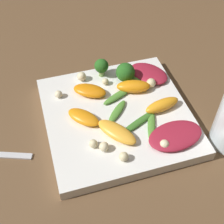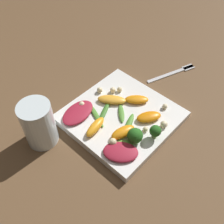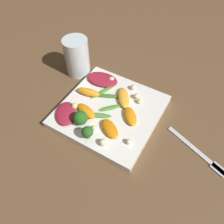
{
  "view_description": "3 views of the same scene",
  "coord_description": "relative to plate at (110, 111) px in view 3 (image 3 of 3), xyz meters",
  "views": [
    {
      "loc": [
        0.12,
        0.36,
        0.44
      ],
      "look_at": [
        0.01,
        0.02,
        0.05
      ],
      "focal_mm": 50.0,
      "sensor_mm": 36.0,
      "label": 1
    },
    {
      "loc": [
        -0.34,
        -0.28,
        0.54
      ],
      "look_at": [
        -0.02,
        0.02,
        0.03
      ],
      "focal_mm": 42.0,
      "sensor_mm": 36.0,
      "label": 2
    },
    {
      "loc": [
        0.2,
        -0.32,
        0.48
      ],
      "look_at": [
        0.01,
        -0.01,
        0.03
      ],
      "focal_mm": 35.0,
      "sensor_mm": 36.0,
      "label": 3
    }
  ],
  "objects": [
    {
      "name": "broccoli_floret_1",
      "position": [
        0.0,
        -0.11,
        0.03
      ],
      "size": [
        0.03,
        0.03,
        0.04
      ],
      "color": "#7A9E51",
      "rests_on": "plate"
    },
    {
      "name": "macadamia_nut_5",
      "position": [
        0.09,
        -0.07,
        0.02
      ],
      "size": [
        0.01,
        0.01,
        0.01
      ],
      "color": "beige",
      "rests_on": "plate"
    },
    {
      "name": "orange_segment_4",
      "position": [
        0.04,
        -0.06,
        0.02
      ],
      "size": [
        0.07,
        0.06,
        0.02
      ],
      "color": "orange",
      "rests_on": "plate"
    },
    {
      "name": "arugula_sprig_0",
      "position": [
        -0.05,
        0.05,
        0.01
      ],
      "size": [
        0.05,
        0.09,
        0.01
      ],
      "color": "#518E33",
      "rests_on": "plate"
    },
    {
      "name": "orange_segment_3",
      "position": [
        -0.08,
        0.01,
        0.02
      ],
      "size": [
        0.07,
        0.04,
        0.02
      ],
      "color": "orange",
      "rests_on": "plate"
    },
    {
      "name": "orange_segment_2",
      "position": [
        -0.05,
        -0.05,
        0.02
      ],
      "size": [
        0.07,
        0.04,
        0.02
      ],
      "color": "orange",
      "rests_on": "plate"
    },
    {
      "name": "broccoli_floret_0",
      "position": [
        -0.04,
        -0.08,
        0.03
      ],
      "size": [
        0.04,
        0.04,
        0.04
      ],
      "color": "#7A9E51",
      "rests_on": "plate"
    },
    {
      "name": "macadamia_nut_7",
      "position": [
        0.06,
        0.06,
        0.02
      ],
      "size": [
        0.01,
        0.01,
        0.01
      ],
      "color": "beige",
      "rests_on": "plate"
    },
    {
      "name": "macadamia_nut_4",
      "position": [
        0.04,
        0.07,
        0.02
      ],
      "size": [
        0.02,
        0.02,
        0.02
      ],
      "color": "beige",
      "rests_on": "plate"
    },
    {
      "name": "plate",
      "position": [
        0.0,
        0.0,
        0.0
      ],
      "size": [
        0.26,
        0.26,
        0.02
      ],
      "color": "white",
      "rests_on": "ground_plane"
    },
    {
      "name": "macadamia_nut_0",
      "position": [
        -0.0,
        -0.08,
        0.02
      ],
      "size": [
        0.01,
        0.01,
        0.01
      ],
      "color": "beige",
      "rests_on": "plate"
    },
    {
      "name": "arugula_sprig_3",
      "position": [
        -0.03,
        0.04,
        0.01
      ],
      "size": [
        0.09,
        0.05,
        0.01
      ],
      "color": "#3D7528",
      "rests_on": "plate"
    },
    {
      "name": "drinking_glass",
      "position": [
        -0.18,
        0.1,
        0.05
      ],
      "size": [
        0.08,
        0.08,
        0.12
      ],
      "color": "silver",
      "rests_on": "ground_plane"
    },
    {
      "name": "radicchio_leaf_1",
      "position": [
        -0.08,
        0.08,
        0.02
      ],
      "size": [
        0.1,
        0.07,
        0.01
      ],
      "color": "maroon",
      "rests_on": "plate"
    },
    {
      "name": "macadamia_nut_3",
      "position": [
        -0.08,
        -0.05,
        0.02
      ],
      "size": [
        0.02,
        0.02,
        0.02
      ],
      "color": "beige",
      "rests_on": "plate"
    },
    {
      "name": "arugula_sprig_1",
      "position": [
        -0.0,
        -0.0,
        0.01
      ],
      "size": [
        0.05,
        0.05,
        0.01
      ],
      "color": "#518E33",
      "rests_on": "plate"
    },
    {
      "name": "fork",
      "position": [
        0.26,
        0.0,
        -0.01
      ],
      "size": [
        0.17,
        0.07,
        0.01
      ],
      "color": "silver",
      "rests_on": "ground_plane"
    },
    {
      "name": "arugula_sprig_2",
      "position": [
        -0.01,
        -0.04,
        0.01
      ],
      "size": [
        0.07,
        0.04,
        0.01
      ],
      "color": "#518E33",
      "rests_on": "plate"
    },
    {
      "name": "orange_segment_0",
      "position": [
        0.06,
        -0.0,
        0.02
      ],
      "size": [
        0.06,
        0.07,
        0.02
      ],
      "color": "orange",
      "rests_on": "plate"
    },
    {
      "name": "orange_segment_1",
      "position": [
        0.02,
        0.05,
        0.02
      ],
      "size": [
        0.07,
        0.08,
        0.02
      ],
      "color": "#FCAD33",
      "rests_on": "plate"
    },
    {
      "name": "ground_plane",
      "position": [
        0.0,
        0.0,
        -0.01
      ],
      "size": [
        2.4,
        2.4,
        0.0
      ],
      "primitive_type": "plane",
      "color": "brown"
    },
    {
      "name": "radicchio_leaf_0",
      "position": [
        -0.09,
        -0.08,
        0.02
      ],
      "size": [
        0.09,
        0.1,
        0.01
      ],
      "color": "maroon",
      "rests_on": "plate"
    },
    {
      "name": "macadamia_nut_1",
      "position": [
        -0.05,
        0.09,
        0.02
      ],
      "size": [
        0.02,
        0.02,
        0.02
      ],
      "color": "beige",
      "rests_on": "plate"
    },
    {
      "name": "arugula_sprig_4",
      "position": [
        -0.06,
        -0.07,
        0.01
      ],
      "size": [
        0.06,
        0.05,
        0.01
      ],
      "color": "#518E33",
      "rests_on": "plate"
    },
    {
      "name": "macadamia_nut_6",
      "position": [
        0.04,
        -0.1,
        0.02
      ],
      "size": [
        0.02,
        0.02,
        0.02
      ],
      "color": "beige",
      "rests_on": "plate"
    },
    {
      "name": "macadamia_nut_2",
      "position": [
        0.02,
        0.1,
        0.02
      ],
      "size": [
        0.02,
        0.02,
        0.02
      ],
      "color": "beige",
      "rests_on": "plate"
    }
  ]
}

